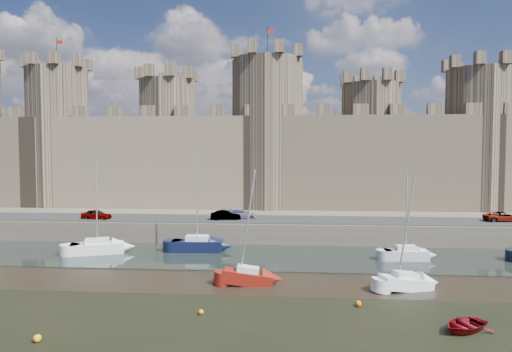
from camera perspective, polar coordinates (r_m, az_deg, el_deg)
The scene contains 17 objects.
water_channel at distance 49.20m, azimuth -2.51°, elevation -10.00°, with size 160.00×12.00×0.08m, color black.
quay at distance 84.37m, azimuth 0.49°, elevation -3.71°, with size 160.00×60.00×2.50m, color #4C443A.
road at distance 58.51m, azimuth -1.31°, elevation -5.41°, with size 160.00×7.00×0.10m, color black.
castle at distance 71.88m, azimuth -0.69°, elevation 3.45°, with size 108.50×11.00×29.00m.
car_0 at distance 61.82m, azimuth -19.32°, elevation -4.57°, with size 1.53×3.80×1.29m, color gray.
car_1 at distance 57.90m, azimuth -3.82°, elevation -4.93°, with size 1.32×3.79×1.25m, color gray.
car_2 at distance 58.82m, azimuth -2.05°, elevation -4.77°, with size 1.86×4.56×1.32m, color gray.
car_3 at distance 64.04m, azimuth 28.50°, elevation -4.53°, with size 2.05×4.45×1.24m, color gray.
sailboat_0 at distance 53.12m, azimuth -19.22°, elevation -8.35°, with size 5.95×3.94×10.38m.
sailboat_1 at distance 51.71m, azimuth -7.34°, elevation -8.46°, with size 5.64×2.41×11.13m.
sailboat_2 at distance 49.73m, azimuth 18.23°, elevation -9.15°, with size 4.43×1.88×9.42m.
sailboat_4 at distance 39.14m, azimuth -1.02°, elevation -12.39°, with size 4.24×1.87×9.69m.
sailboat_5 at distance 39.62m, azimuth 18.18°, elevation -12.41°, with size 4.56×2.90×9.18m.
dinghy_4 at distance 32.42m, azimuth 24.63°, elevation -16.63°, with size 2.50×0.72×3.49m, color maroon.
buoy_1 at distance 32.72m, azimuth -6.90°, elevation -16.52°, with size 0.37×0.37×0.37m, color orange.
buoy_3 at distance 34.80m, azimuth 12.67°, elevation -15.30°, with size 0.45×0.45×0.45m, color #F45A0A.
buoy_4 at distance 31.00m, azimuth -25.66°, elevation -17.83°, with size 0.47×0.47×0.47m, color #F9A10B.
Camera 1 is at (5.89, -23.58, 11.11)m, focal length 32.00 mm.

